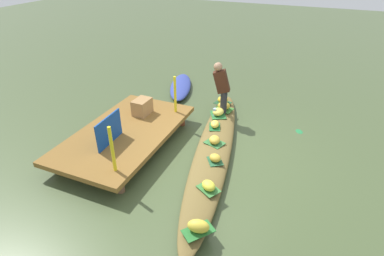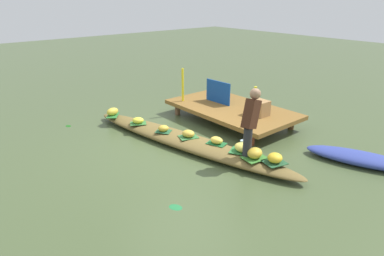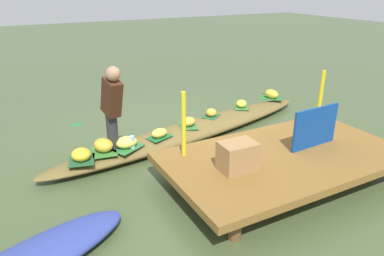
# 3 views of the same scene
# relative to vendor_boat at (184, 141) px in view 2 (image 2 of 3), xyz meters

# --- Properties ---
(canal_water) EXTENTS (40.00, 40.00, 0.00)m
(canal_water) POSITION_rel_vendor_boat_xyz_m (0.00, 0.00, -0.11)
(canal_water) COLOR #435330
(canal_water) RESTS_ON ground
(dock_platform) EXTENTS (3.20, 1.80, 0.37)m
(dock_platform) POSITION_rel_vendor_boat_xyz_m (-0.40, 1.84, 0.20)
(dock_platform) COLOR brown
(dock_platform) RESTS_ON ground
(vendor_boat) EXTENTS (5.40, 1.73, 0.22)m
(vendor_boat) POSITION_rel_vendor_boat_xyz_m (0.00, 0.00, 0.00)
(vendor_boat) COLOR brown
(vendor_boat) RESTS_ON ground
(moored_boat) EXTENTS (2.10, 1.24, 0.21)m
(moored_boat) POSITION_rel_vendor_boat_xyz_m (2.80, 2.05, -0.01)
(moored_boat) COLOR #314093
(moored_boat) RESTS_ON ground
(leaf_mat_0) EXTENTS (0.55, 0.50, 0.01)m
(leaf_mat_0) POSITION_rel_vendor_boat_xyz_m (1.30, 0.36, 0.12)
(leaf_mat_0) COLOR #2A6E34
(leaf_mat_0) RESTS_ON vendor_boat
(banana_bunch_0) EXTENTS (0.33, 0.27, 0.17)m
(banana_bunch_0) POSITION_rel_vendor_boat_xyz_m (1.30, 0.36, 0.20)
(banana_bunch_0) COLOR #F1DA57
(banana_bunch_0) RESTS_ON vendor_boat
(leaf_mat_1) EXTENTS (0.43, 0.35, 0.01)m
(leaf_mat_1) POSITION_rel_vendor_boat_xyz_m (0.73, 0.24, 0.12)
(leaf_mat_1) COLOR #1D602D
(leaf_mat_1) RESTS_ON vendor_boat
(banana_bunch_1) EXTENTS (0.31, 0.25, 0.14)m
(banana_bunch_1) POSITION_rel_vendor_boat_xyz_m (0.73, 0.24, 0.19)
(banana_bunch_1) COLOR #F9D54A
(banana_bunch_1) RESTS_ON vendor_boat
(leaf_mat_2) EXTENTS (0.50, 0.48, 0.01)m
(leaf_mat_2) POSITION_rel_vendor_boat_xyz_m (-2.14, -0.53, 0.12)
(leaf_mat_2) COLOR #276E2D
(leaf_mat_2) RESTS_ON vendor_boat
(banana_bunch_2) EXTENTS (0.25, 0.35, 0.19)m
(banana_bunch_2) POSITION_rel_vendor_boat_xyz_m (-2.14, -0.53, 0.21)
(banana_bunch_2) COLOR gold
(banana_bunch_2) RESTS_ON vendor_boat
(leaf_mat_3) EXTENTS (0.42, 0.45, 0.01)m
(leaf_mat_3) POSITION_rel_vendor_boat_xyz_m (1.98, 0.46, 0.12)
(leaf_mat_3) COLOR #23512F
(leaf_mat_3) RESTS_ON vendor_boat
(banana_bunch_3) EXTENTS (0.32, 0.33, 0.17)m
(banana_bunch_3) POSITION_rel_vendor_boat_xyz_m (1.98, 0.46, 0.20)
(banana_bunch_3) COLOR yellow
(banana_bunch_3) RESTS_ON vendor_boat
(leaf_mat_4) EXTENTS (0.40, 0.45, 0.01)m
(leaf_mat_4) POSITION_rel_vendor_boat_xyz_m (0.11, 0.02, 0.12)
(leaf_mat_4) COLOR #347037
(leaf_mat_4) RESTS_ON vendor_boat
(banana_bunch_4) EXTENTS (0.33, 0.31, 0.15)m
(banana_bunch_4) POSITION_rel_vendor_boat_xyz_m (0.11, 0.02, 0.19)
(banana_bunch_4) COLOR gold
(banana_bunch_4) RESTS_ON vendor_boat
(leaf_mat_5) EXTENTS (0.41, 0.39, 0.01)m
(leaf_mat_5) POSITION_rel_vendor_boat_xyz_m (-0.48, -0.19, 0.12)
(leaf_mat_5) COLOR #255934
(leaf_mat_5) RESTS_ON vendor_boat
(banana_bunch_5) EXTENTS (0.27, 0.29, 0.14)m
(banana_bunch_5) POSITION_rel_vendor_boat_xyz_m (-0.48, -0.19, 0.19)
(banana_bunch_5) COLOR gold
(banana_bunch_5) RESTS_ON vendor_boat
(leaf_mat_6) EXTENTS (0.41, 0.45, 0.01)m
(leaf_mat_6) POSITION_rel_vendor_boat_xyz_m (-1.26, -0.35, 0.12)
(leaf_mat_6) COLOR #367434
(leaf_mat_6) RESTS_ON vendor_boat
(banana_bunch_6) EXTENTS (0.31, 0.33, 0.14)m
(banana_bunch_6) POSITION_rel_vendor_boat_xyz_m (-1.26, -0.35, 0.19)
(banana_bunch_6) COLOR yellow
(banana_bunch_6) RESTS_ON vendor_boat
(leaf_mat_7) EXTENTS (0.40, 0.47, 0.01)m
(leaf_mat_7) POSITION_rel_vendor_boat_xyz_m (1.63, 0.33, 0.12)
(leaf_mat_7) COLOR #37772C
(leaf_mat_7) RESTS_ON vendor_boat
(banana_bunch_7) EXTENTS (0.33, 0.36, 0.19)m
(banana_bunch_7) POSITION_rel_vendor_boat_xyz_m (1.63, 0.33, 0.21)
(banana_bunch_7) COLOR gold
(banana_bunch_7) RESTS_ON vendor_boat
(vendor_person) EXTENTS (0.26, 0.44, 1.25)m
(vendor_person) POSITION_rel_vendor_boat_xyz_m (1.46, 0.36, 0.82)
(vendor_person) COLOR #28282D
(vendor_person) RESTS_ON vendor_boat
(water_bottle) EXTENTS (0.08, 0.08, 0.19)m
(water_bottle) POSITION_rel_vendor_boat_xyz_m (1.24, 0.42, 0.21)
(water_bottle) COLOR #AECBE5
(water_bottle) RESTS_ON vendor_boat
(market_banner) EXTENTS (0.80, 0.07, 0.57)m
(market_banner) POSITION_rel_vendor_boat_xyz_m (-0.90, 1.84, 0.55)
(market_banner) COLOR navy
(market_banner) RESTS_ON dock_platform
(railing_post_west) EXTENTS (0.06, 0.06, 0.87)m
(railing_post_west) POSITION_rel_vendor_boat_xyz_m (-1.60, 1.24, 0.70)
(railing_post_west) COLOR yellow
(railing_post_west) RESTS_ON dock_platform
(railing_post_east) EXTENTS (0.06, 0.06, 0.87)m
(railing_post_east) POSITION_rel_vendor_boat_xyz_m (0.80, 1.24, 0.70)
(railing_post_east) COLOR yellow
(railing_post_east) RESTS_ON dock_platform
(produce_crate) EXTENTS (0.45, 0.33, 0.36)m
(produce_crate) POSITION_rel_vendor_boat_xyz_m (0.41, 1.90, 0.44)
(produce_crate) COLOR #9F7647
(produce_crate) RESTS_ON dock_platform
(drifting_plant_0) EXTENTS (0.26, 0.23, 0.01)m
(drifting_plant_0) POSITION_rel_vendor_boat_xyz_m (1.67, -1.52, -0.11)
(drifting_plant_0) COLOR #23763D
(drifting_plant_0) RESTS_ON ground
(drifting_plant_1) EXTENTS (0.19, 0.14, 0.01)m
(drifting_plant_1) POSITION_rel_vendor_boat_xyz_m (-2.72, -1.45, -0.11)
(drifting_plant_1) COLOR #185615
(drifting_plant_1) RESTS_ON ground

